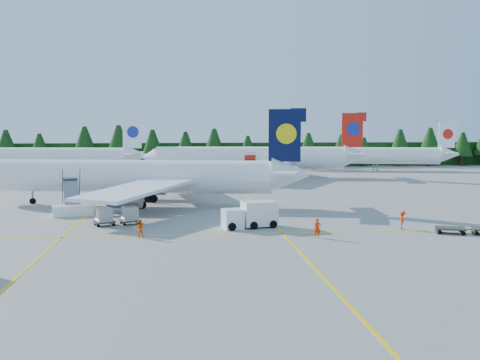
{
  "coord_description": "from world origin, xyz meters",
  "views": [
    {
      "loc": [
        -2.98,
        -54.3,
        9.78
      ],
      "look_at": [
        3.66,
        9.56,
        3.5
      ],
      "focal_mm": 40.0,
      "sensor_mm": 36.0,
      "label": 1
    }
  ],
  "objects": [
    {
      "name": "airliner_navy",
      "position": [
        -10.17,
        13.86,
        3.62
      ],
      "size": [
        41.01,
        33.41,
        12.05
      ],
      "rotation": [
        0.0,
        0.0,
        -0.2
      ],
      "color": "white",
      "rests_on": "ground"
    },
    {
      "name": "airliner_red",
      "position": [
        9.25,
        50.77,
        3.81
      ],
      "size": [
        43.54,
        35.62,
        12.68
      ],
      "rotation": [
        0.0,
        0.0,
        -0.12
      ],
      "color": "white",
      "rests_on": "ground"
    },
    {
      "name": "ground",
      "position": [
        0.0,
        0.0,
        0.0
      ],
      "size": [
        320.0,
        320.0,
        0.0
      ],
      "primitive_type": "plane",
      "color": "#969591",
      "rests_on": "ground"
    },
    {
      "name": "airliner_far_right",
      "position": [
        37.77,
        65.03,
        3.5
      ],
      "size": [
        38.01,
        10.56,
        11.16
      ],
      "rotation": [
        0.0,
        0.0,
        -0.2
      ],
      "color": "white",
      "rests_on": "ground"
    },
    {
      "name": "taxi_stripe_a",
      "position": [
        -14.0,
        20.0,
        0.01
      ],
      "size": [
        0.25,
        120.0,
        0.01
      ],
      "primitive_type": "cube",
      "color": "yellow",
      "rests_on": "ground"
    },
    {
      "name": "treeline_hedge",
      "position": [
        0.0,
        82.0,
        3.0
      ],
      "size": [
        220.0,
        4.0,
        6.0
      ],
      "primitive_type": "cube",
      "color": "black",
      "rests_on": "ground"
    },
    {
      "name": "airstairs",
      "position": [
        -15.63,
        7.07,
        0.86
      ],
      "size": [
        4.83,
        6.56,
        3.95
      ],
      "rotation": [
        0.0,
        0.0,
        0.26
      ],
      "color": "white",
      "rests_on": "ground"
    },
    {
      "name": "taxi_stripe_cross",
      "position": [
        0.0,
        -6.0,
        0.01
      ],
      "size": [
        80.0,
        0.25,
        0.01
      ],
      "primitive_type": "cube",
      "color": "yellow",
      "rests_on": "ground"
    },
    {
      "name": "crew_b",
      "position": [
        -7.04,
        -6.55,
        0.81
      ],
      "size": [
        0.83,
        0.67,
        1.62
      ],
      "primitive_type": "imported",
      "rotation": [
        0.0,
        0.0,
        3.22
      ],
      "color": "#FF5F05",
      "rests_on": "ground"
    },
    {
      "name": "uld_pair",
      "position": [
        -9.81,
        0.02,
        1.02
      ],
      "size": [
        4.89,
        2.65,
        1.52
      ],
      "rotation": [
        0.0,
        0.0,
        0.38
      ],
      "color": "#343A2A",
      "rests_on": "ground"
    },
    {
      "name": "airliner_far_left",
      "position": [
        -33.44,
        61.14,
        3.72
      ],
      "size": [
        40.68,
        9.47,
        11.87
      ],
      "rotation": [
        0.0,
        0.0,
        -0.15
      ],
      "color": "white",
      "rests_on": "ground"
    },
    {
      "name": "taxi_stripe_b",
      "position": [
        6.0,
        20.0,
        0.01
      ],
      "size": [
        0.25,
        120.0,
        0.01
      ],
      "primitive_type": "cube",
      "color": "yellow",
      "rests_on": "ground"
    },
    {
      "name": "service_truck",
      "position": [
        3.34,
        -2.87,
        1.27
      ],
      "size": [
        5.62,
        3.05,
        2.57
      ],
      "rotation": [
        0.0,
        0.0,
        0.22
      ],
      "color": "white",
      "rests_on": "ground"
    },
    {
      "name": "crew_c",
      "position": [
        17.92,
        -5.26,
        0.9
      ],
      "size": [
        0.8,
        0.9,
        1.81
      ],
      "primitive_type": "imported",
      "rotation": [
        0.0,
        0.0,
        1.08
      ],
      "color": "#FF4005",
      "rests_on": "ground"
    },
    {
      "name": "crew_a",
      "position": [
        8.73,
        -8.34,
        0.87
      ],
      "size": [
        0.65,
        0.44,
        1.75
      ],
      "primitive_type": "imported",
      "rotation": [
        0.0,
        0.0,
        -0.03
      ],
      "color": "#ED3305",
      "rests_on": "ground"
    }
  ]
}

